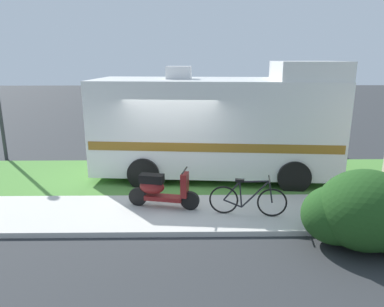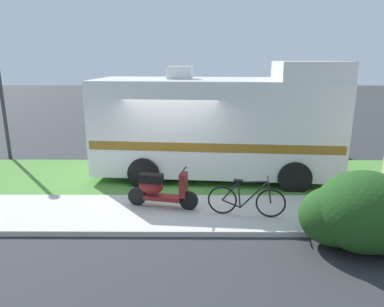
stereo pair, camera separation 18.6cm
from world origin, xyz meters
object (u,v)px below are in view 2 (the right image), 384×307
object	(u,v)px
motorhome_rv	(219,124)
pickup_truck_far	(259,112)
bicycle	(246,200)
pickup_truck_near	(246,121)
scooter	(160,189)
bottle_spare	(372,202)
street_lamp_post	(0,82)

from	to	relation	value
motorhome_rv	pickup_truck_far	xyz separation A→B (m)	(2.51, 7.29, -0.73)
bicycle	pickup_truck_near	bearing A→B (deg)	81.92
pickup_truck_near	pickup_truck_far	world-z (taller)	pickup_truck_near
motorhome_rv	scooter	xyz separation A→B (m)	(-1.55, -2.59, -1.07)
scooter	bicycle	size ratio (longest dim) A/B	0.99
scooter	pickup_truck_near	xyz separation A→B (m)	(3.04, 7.03, 0.38)
bicycle	pickup_truck_far	bearing A→B (deg)	78.58
pickup_truck_far	bottle_spare	xyz separation A→B (m)	(0.99, -9.84, -0.69)
scooter	bicycle	xyz separation A→B (m)	(1.97, -0.47, -0.08)
motorhome_rv	pickup_truck_near	distance (m)	4.74
motorhome_rv	scooter	size ratio (longest dim) A/B	4.25
pickup_truck_far	bottle_spare	world-z (taller)	pickup_truck_far
scooter	street_lamp_post	bearing A→B (deg)	142.39
pickup_truck_far	bottle_spare	size ratio (longest dim) A/B	20.23
motorhome_rv	bottle_spare	world-z (taller)	motorhome_rv
pickup_truck_near	bottle_spare	distance (m)	7.32
motorhome_rv	bottle_spare	distance (m)	4.56
street_lamp_post	motorhome_rv	bearing A→B (deg)	-14.72
pickup_truck_near	street_lamp_post	size ratio (longest dim) A/B	1.26
bicycle	bottle_spare	world-z (taller)	bicycle
motorhome_rv	pickup_truck_far	size ratio (longest dim) A/B	1.37
pickup_truck_near	bicycle	bearing A→B (deg)	-98.08
bottle_spare	scooter	bearing A→B (deg)	-179.61
motorhome_rv	pickup_truck_near	bearing A→B (deg)	71.53
street_lamp_post	pickup_truck_far	bearing A→B (deg)	28.17
bicycle	pickup_truck_near	xyz separation A→B (m)	(1.06, 7.50, 0.46)
motorhome_rv	pickup_truck_far	world-z (taller)	motorhome_rv
scooter	bicycle	world-z (taller)	scooter
scooter	street_lamp_post	distance (m)	7.75
scooter	bottle_spare	xyz separation A→B (m)	(5.05, 0.03, -0.35)
scooter	pickup_truck_near	distance (m)	7.67
bottle_spare	bicycle	bearing A→B (deg)	-170.78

